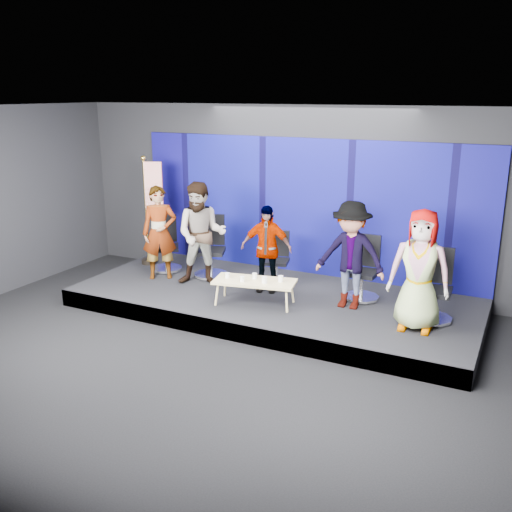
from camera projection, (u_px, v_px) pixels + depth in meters
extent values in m
plane|color=black|center=(199.00, 369.00, 7.97)|extent=(10.00, 10.00, 0.00)
cube|color=black|center=(306.00, 199.00, 10.93)|extent=(10.00, 0.02, 3.50)
cube|color=black|center=(191.00, 111.00, 7.00)|extent=(10.00, 8.00, 0.02)
cube|color=black|center=(273.00, 302.00, 10.08)|extent=(7.00, 3.00, 0.30)
cube|color=#0B064F|center=(305.00, 207.00, 10.93)|extent=(7.00, 0.08, 2.60)
cylinder|color=silver|center=(167.00, 269.00, 11.35)|extent=(0.85, 0.85, 0.06)
cylinder|color=silver|center=(166.00, 257.00, 11.28)|extent=(0.07, 0.07, 0.41)
cube|color=black|center=(166.00, 248.00, 11.23)|extent=(0.68, 0.68, 0.07)
cube|color=black|center=(165.00, 228.00, 11.37)|extent=(0.40, 0.30, 0.56)
imported|color=black|center=(160.00, 233.00, 10.68)|extent=(0.77, 0.71, 1.76)
cylinder|color=silver|center=(211.00, 275.00, 10.97)|extent=(0.86, 0.86, 0.07)
cylinder|color=silver|center=(211.00, 262.00, 10.90)|extent=(0.08, 0.08, 0.44)
cube|color=black|center=(210.00, 251.00, 10.84)|extent=(0.68, 0.68, 0.08)
cube|color=black|center=(212.00, 229.00, 10.99)|extent=(0.47, 0.23, 0.60)
imported|color=black|center=(201.00, 234.00, 10.30)|extent=(1.12, 1.01, 1.90)
cylinder|color=silver|center=(276.00, 281.00, 10.61)|extent=(0.65, 0.65, 0.05)
cylinder|color=silver|center=(276.00, 271.00, 10.55)|extent=(0.06, 0.06, 0.36)
cube|color=black|center=(277.00, 262.00, 10.50)|extent=(0.52, 0.52, 0.06)
cube|color=black|center=(279.00, 243.00, 10.62)|extent=(0.39, 0.14, 0.49)
imported|color=black|center=(266.00, 249.00, 10.01)|extent=(0.97, 0.58, 1.55)
cylinder|color=silver|center=(361.00, 297.00, 9.78)|extent=(0.63, 0.63, 0.06)
cylinder|color=silver|center=(362.00, 284.00, 9.71)|extent=(0.07, 0.07, 0.41)
cube|color=black|center=(362.00, 273.00, 9.65)|extent=(0.50, 0.50, 0.07)
cube|color=black|center=(368.00, 250.00, 9.77)|extent=(0.45, 0.06, 0.57)
imported|color=black|center=(351.00, 255.00, 9.19)|extent=(1.16, 0.68, 1.77)
cylinder|color=silver|center=(431.00, 319.00, 8.86)|extent=(0.66, 0.66, 0.06)
cylinder|color=silver|center=(433.00, 304.00, 8.79)|extent=(0.07, 0.07, 0.42)
cube|color=black|center=(434.00, 291.00, 8.73)|extent=(0.53, 0.53, 0.07)
cube|color=black|center=(438.00, 265.00, 8.86)|extent=(0.47, 0.07, 0.58)
imported|color=black|center=(420.00, 270.00, 8.33)|extent=(0.91, 0.62, 1.83)
cube|color=tan|center=(255.00, 282.00, 9.45)|extent=(1.44, 0.83, 0.04)
cylinder|color=tan|center=(217.00, 295.00, 9.45)|extent=(0.04, 0.04, 0.37)
cylinder|color=tan|center=(225.00, 286.00, 9.87)|extent=(0.04, 0.04, 0.37)
cylinder|color=tan|center=(287.00, 301.00, 9.16)|extent=(0.04, 0.04, 0.37)
cylinder|color=tan|center=(292.00, 292.00, 9.57)|extent=(0.04, 0.04, 0.37)
cylinder|color=silver|center=(227.00, 275.00, 9.56)|extent=(0.07, 0.07, 0.09)
cylinder|color=silver|center=(242.00, 279.00, 9.38)|extent=(0.08, 0.08, 0.09)
cylinder|color=silver|center=(255.00, 276.00, 9.52)|extent=(0.08, 0.08, 0.09)
cylinder|color=silver|center=(264.00, 280.00, 9.31)|extent=(0.09, 0.09, 0.11)
cylinder|color=silver|center=(281.00, 279.00, 9.37)|extent=(0.08, 0.08, 0.10)
cylinder|color=black|center=(149.00, 261.00, 11.80)|extent=(0.30, 0.30, 0.09)
cylinder|color=gold|center=(146.00, 211.00, 11.50)|extent=(0.04, 0.04, 2.03)
sphere|color=gold|center=(143.00, 158.00, 11.21)|extent=(0.10, 0.10, 0.10)
cube|color=#B41914|center=(154.00, 186.00, 11.33)|extent=(0.35, 0.18, 0.97)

